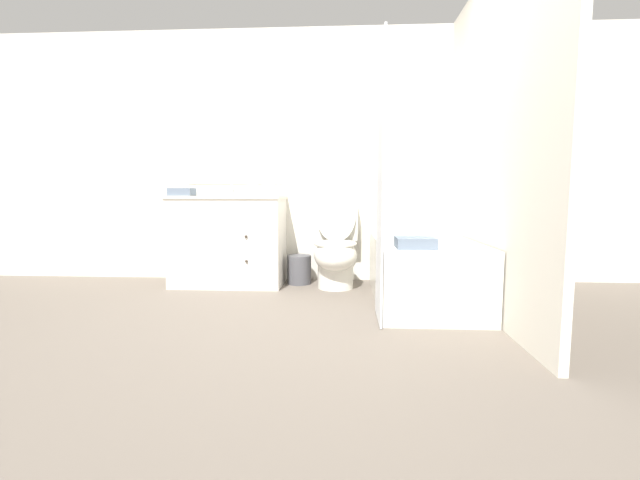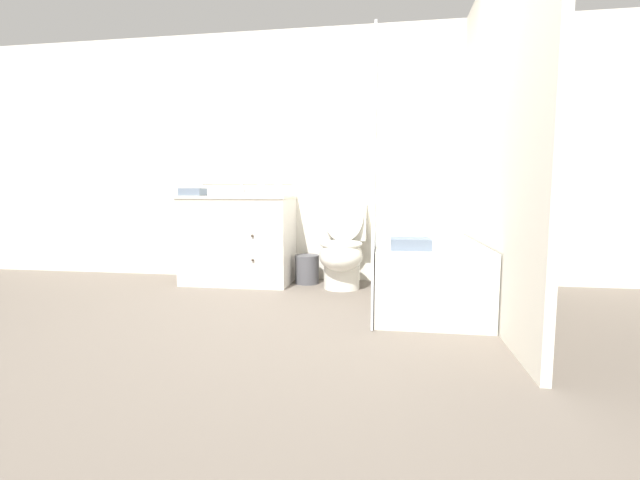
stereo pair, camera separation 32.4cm
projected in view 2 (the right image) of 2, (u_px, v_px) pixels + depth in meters
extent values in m
plane|color=#6B6056|center=(281.00, 337.00, 2.64)|extent=(14.00, 14.00, 0.00)
cube|color=white|center=(324.00, 157.00, 4.31)|extent=(8.00, 0.05, 2.50)
cube|color=#B2BCC6|center=(246.00, 138.00, 4.39)|extent=(0.99, 0.01, 0.93)
cube|color=white|center=(487.00, 144.00, 3.19)|extent=(0.05, 2.82, 2.50)
cube|color=silver|center=(239.00, 241.00, 4.22)|extent=(1.04, 0.57, 0.83)
cube|color=beige|center=(238.00, 197.00, 4.18)|extent=(1.06, 0.59, 0.03)
cylinder|color=silver|center=(238.00, 201.00, 4.18)|extent=(0.31, 0.31, 0.10)
sphere|color=#382D23|center=(252.00, 236.00, 3.88)|extent=(0.02, 0.02, 0.02)
sphere|color=#382D23|center=(253.00, 260.00, 3.91)|extent=(0.02, 0.02, 0.02)
cylinder|color=silver|center=(245.00, 194.00, 4.37)|extent=(0.04, 0.04, 0.04)
cylinder|color=silver|center=(243.00, 187.00, 4.32)|extent=(0.02, 0.11, 0.09)
cylinder|color=silver|center=(239.00, 193.00, 4.37)|extent=(0.03, 0.03, 0.04)
cylinder|color=silver|center=(250.00, 193.00, 4.36)|extent=(0.03, 0.03, 0.04)
cylinder|color=silver|center=(342.00, 276.00, 3.99)|extent=(0.33, 0.33, 0.23)
ellipsoid|color=silver|center=(341.00, 256.00, 3.90)|extent=(0.39, 0.52, 0.29)
torus|color=silver|center=(341.00, 244.00, 3.89)|extent=(0.39, 0.39, 0.04)
cube|color=silver|center=(345.00, 221.00, 4.21)|extent=(0.42, 0.18, 0.38)
ellipsoid|color=silver|center=(344.00, 216.00, 4.10)|extent=(0.37, 0.15, 0.48)
cube|color=silver|center=(425.00, 271.00, 3.47)|extent=(0.76, 1.59, 0.51)
cube|color=#A5A7A2|center=(425.00, 241.00, 3.44)|extent=(0.64, 1.47, 0.01)
cube|color=white|center=(375.00, 182.00, 2.86)|extent=(0.01, 0.45, 1.91)
cylinder|color=#4C4C51|center=(307.00, 269.00, 4.21)|extent=(0.24, 0.24, 0.28)
cube|color=white|center=(262.00, 191.00, 4.09)|extent=(0.13, 0.13, 0.09)
ellipsoid|color=white|center=(262.00, 184.00, 4.09)|extent=(0.06, 0.04, 0.03)
cylinder|color=white|center=(279.00, 189.00, 4.06)|extent=(0.06, 0.06, 0.14)
cylinder|color=silver|center=(278.00, 180.00, 4.05)|extent=(0.03, 0.03, 0.03)
cube|color=slate|center=(193.00, 192.00, 4.06)|extent=(0.21, 0.18, 0.07)
cube|color=slate|center=(411.00, 244.00, 2.87)|extent=(0.26, 0.24, 0.07)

